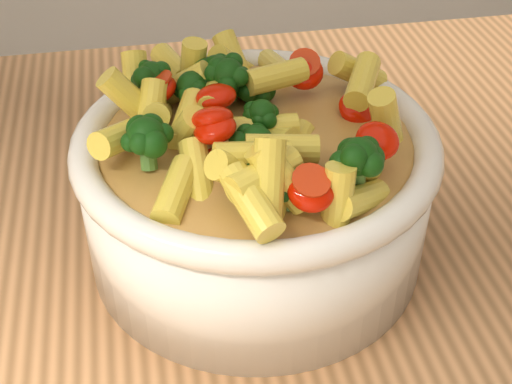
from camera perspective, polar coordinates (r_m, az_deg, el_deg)
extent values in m
cube|color=tan|center=(0.53, -3.90, -9.40)|extent=(1.20, 0.80, 0.04)
cylinder|color=white|center=(0.51, 0.00, -0.43)|extent=(0.24, 0.24, 0.10)
ellipsoid|color=white|center=(0.53, 0.00, -2.96)|extent=(0.22, 0.22, 0.04)
torus|color=white|center=(0.48, 0.00, 4.06)|extent=(0.25, 0.25, 0.02)
ellipsoid|color=gold|center=(0.48, 0.00, 4.06)|extent=(0.21, 0.21, 0.02)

